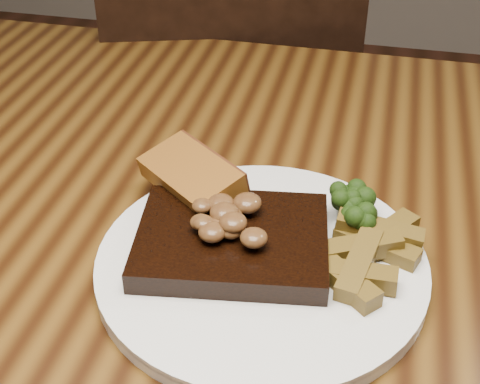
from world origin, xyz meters
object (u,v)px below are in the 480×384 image
object	(u,v)px
chair_far	(230,130)
potato_wedges	(349,256)
plate	(261,265)
steak	(232,243)
garlic_bread	(192,191)
dining_table	(239,287)

from	to	relation	value
chair_far	potato_wedges	size ratio (longest dim) A/B	8.58
chair_far	plate	bearing A→B (deg)	88.93
steak	garlic_bread	world-z (taller)	steak
dining_table	steak	world-z (taller)	steak
plate	dining_table	bearing A→B (deg)	118.73
chair_far	garlic_bread	bearing A→B (deg)	82.62
steak	potato_wedges	size ratio (longest dim) A/B	1.67
garlic_bread	dining_table	bearing A→B (deg)	27.49
dining_table	chair_far	world-z (taller)	chair_far
steak	garlic_bread	distance (m)	0.09
dining_table	plate	distance (m)	0.12
garlic_bread	potato_wedges	xyz separation A→B (m)	(0.17, -0.07, 0.00)
garlic_bread	potato_wedges	bearing A→B (deg)	16.65
potato_wedges	plate	bearing A→B (deg)	-172.11
plate	garlic_bread	distance (m)	0.12
potato_wedges	garlic_bread	bearing A→B (deg)	158.72
chair_far	plate	xyz separation A→B (m)	(0.19, -0.66, 0.26)
chair_far	garlic_bread	size ratio (longest dim) A/B	8.34
plate	steak	size ratio (longest dim) A/B	1.75
chair_far	steak	distance (m)	0.73
steak	garlic_bread	size ratio (longest dim) A/B	1.62
dining_table	chair_far	bearing A→B (deg)	104.78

